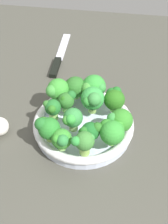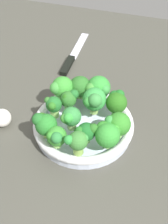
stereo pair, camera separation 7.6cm
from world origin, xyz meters
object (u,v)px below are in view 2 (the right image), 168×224
at_px(broccoli_floret_1, 94,100).
at_px(garlic_bulb, 2,118).
at_px(broccoli_floret_9, 45,124).
at_px(knife, 72,58).
at_px(broccoli_floret_3, 69,99).
at_px(broccoli_floret_10, 56,137).
at_px(broccoli_floret_0, 107,134).
at_px(broccoli_floret_11, 116,102).
at_px(bowl, 84,125).
at_px(broccoli_floret_2, 71,117).
at_px(broccoli_floret_4, 86,132).
at_px(broccoli_floret_6, 118,124).
at_px(broccoli_floret_5, 53,105).
at_px(broccoli_floret_8, 78,142).
at_px(broccoli_floret_13, 98,88).
at_px(broccoli_floret_7, 80,87).
at_px(broccoli_floret_12, 61,88).

distance_m(broccoli_floret_1, garlic_bulb, 0.25).
xyz_separation_m(broccoli_floret_9, knife, (-0.37, -0.06, -0.07)).
xyz_separation_m(broccoli_floret_3, broccoli_floret_10, (0.13, 0.01, -0.00)).
height_order(broccoli_floret_0, broccoli_floret_11, broccoli_floret_0).
height_order(bowl, knife, bowl).
height_order(broccoli_floret_1, broccoli_floret_2, broccoli_floret_1).
xyz_separation_m(broccoli_floret_1, broccoli_floret_2, (0.07, -0.04, -0.01)).
height_order(broccoli_floret_2, garlic_bulb, broccoli_floret_2).
height_order(broccoli_floret_1, garlic_bulb, broccoli_floret_1).
bearing_deg(broccoli_floret_4, broccoli_floret_6, 120.67).
xyz_separation_m(broccoli_floret_0, knife, (-0.36, -0.21, -0.07)).
bearing_deg(bowl, broccoli_floret_5, -85.16).
xyz_separation_m(broccoli_floret_3, broccoli_floret_8, (0.13, 0.06, 0.00)).
relative_size(broccoli_floret_1, broccoli_floret_5, 1.29).
height_order(broccoli_floret_0, broccoli_floret_13, broccoli_floret_13).
relative_size(bowl, broccoli_floret_5, 4.30).
height_order(broccoli_floret_5, broccoli_floret_7, broccoli_floret_7).
bearing_deg(broccoli_floret_4, broccoli_floret_3, -142.40).
height_order(broccoli_floret_1, broccoli_floret_3, broccoli_floret_1).
height_order(broccoli_floret_1, broccoli_floret_4, broccoli_floret_1).
distance_m(broccoli_floret_2, knife, 0.36).
xyz_separation_m(broccoli_floret_7, broccoli_floret_9, (0.16, -0.04, 0.01)).
bearing_deg(broccoli_floret_1, broccoli_floret_3, -88.78).
xyz_separation_m(broccoli_floret_3, broccoli_floret_6, (0.06, 0.14, 0.00)).
height_order(broccoli_floret_1, broccoli_floret_8, broccoli_floret_1).
bearing_deg(broccoli_floret_11, broccoli_floret_0, 1.67).
bearing_deg(broccoli_floret_4, broccoli_floret_0, 93.42).
relative_size(broccoli_floret_10, broccoli_floret_13, 0.83).
distance_m(broccoli_floret_7, broccoli_floret_10, 0.18).
bearing_deg(broccoli_floret_9, broccoli_floret_4, 95.41).
relative_size(broccoli_floret_0, broccoli_floret_12, 0.96).
distance_m(broccoli_floret_5, broccoli_floret_12, 0.07).
distance_m(broccoli_floret_5, knife, 0.32).
bearing_deg(broccoli_floret_12, broccoli_floret_13, 106.94).
bearing_deg(broccoli_floret_0, broccoli_floret_8, -54.62).
height_order(broccoli_floret_2, broccoli_floret_5, broccoli_floret_2).
relative_size(broccoli_floret_7, broccoli_floret_11, 0.99).
xyz_separation_m(broccoli_floret_4, broccoli_floret_12, (-0.12, -0.11, 0.01)).
distance_m(broccoli_floret_5, broccoli_floret_13, 0.13).
bearing_deg(broccoli_floret_8, broccoli_floret_5, -135.50).
bearing_deg(broccoli_floret_13, broccoli_floret_10, -14.92).
height_order(broccoli_floret_9, broccoli_floret_13, broccoli_floret_13).
height_order(broccoli_floret_2, broccoli_floret_9, broccoli_floret_9).
bearing_deg(broccoli_floret_12, broccoli_floret_0, 51.98).
distance_m(broccoli_floret_0, broccoli_floret_4, 0.05).
bearing_deg(broccoli_floret_7, broccoli_floret_11, 72.14).
relative_size(broccoli_floret_3, broccoli_floret_4, 1.02).
bearing_deg(broccoli_floret_6, knife, -145.44).
bearing_deg(broccoli_floret_6, broccoli_floret_12, -116.27).
bearing_deg(broccoli_floret_5, broccoli_floret_1, 112.19).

